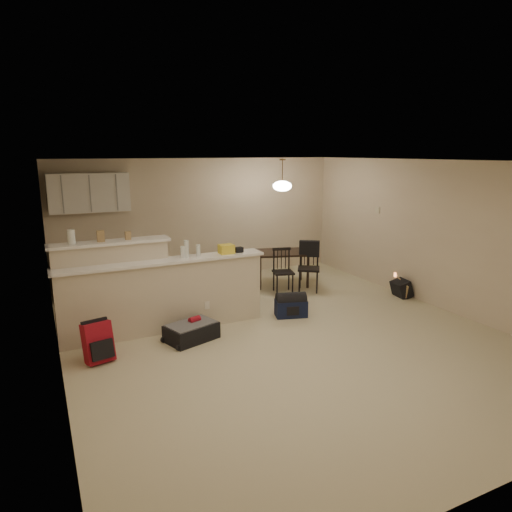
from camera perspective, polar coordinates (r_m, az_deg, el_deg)
room at (r=6.44m, az=3.52°, el=0.57°), size 7.00×7.02×2.50m
breakfast_bar at (r=6.90m, az=-13.57°, el=-4.45°), size 3.08×0.58×1.39m
upper_cabinets at (r=8.88m, az=-20.15°, el=7.44°), size 1.40×0.34×0.70m
kitchen_counter at (r=9.01m, az=-18.09°, el=-1.72°), size 1.80×0.60×0.90m
thermostat at (r=9.36m, az=14.96°, el=5.57°), size 0.02×0.12×0.12m
jar at (r=6.71m, az=-22.09°, el=2.22°), size 0.10×0.10×0.20m
cereal_box at (r=6.75m, az=-18.85°, el=2.36°), size 0.10×0.07×0.16m
small_box at (r=6.80m, az=-15.71°, el=2.49°), size 0.08×0.06×0.12m
bottle_a at (r=6.82m, az=-8.69°, el=0.87°), size 0.07×0.07×0.26m
bottle_b at (r=6.88m, az=-7.22°, el=0.69°), size 0.06×0.06×0.18m
bag_lump at (r=7.04m, az=-3.73°, el=0.87°), size 0.22×0.18×0.14m
pouch at (r=7.13m, az=-2.16°, el=0.79°), size 0.12×0.10×0.08m
extra_item_x at (r=6.81m, az=-9.13°, el=0.47°), size 0.07×0.07×0.17m
dining_table at (r=9.10m, az=3.19°, el=0.05°), size 1.27×1.03×0.68m
pendant_lamp at (r=8.90m, az=3.30°, el=8.79°), size 0.36×0.36×0.62m
dining_chair_near at (r=8.64m, az=3.42°, el=-1.88°), size 0.45×0.44×0.84m
dining_chair_far at (r=8.78m, az=6.61°, el=-1.41°), size 0.56×0.55×0.93m
suitcase at (r=6.65m, az=-8.07°, el=-9.38°), size 0.80×0.65×0.24m
red_backpack at (r=6.24m, az=-19.15°, el=-10.14°), size 0.38×0.28×0.51m
navy_duffel at (r=7.49m, az=4.39°, el=-6.51°), size 0.56×0.41×0.27m
black_daypack at (r=8.86m, az=17.74°, el=-3.92°), size 0.30×0.38×0.31m
cardboard_sheet at (r=8.87m, az=17.74°, el=-3.94°), size 0.11×0.39×0.30m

